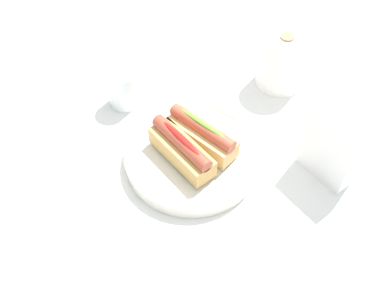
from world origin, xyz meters
The scene contains 7 objects.
ground_plane centered at (0.00, 0.00, 0.00)m, with size 2.40×2.40×0.00m, color white.
serving_bowl centered at (-0.02, 0.01, 0.02)m, with size 0.27×0.27×0.04m.
hotdog_front centered at (-0.02, -0.01, 0.06)m, with size 0.16×0.07×0.06m.
hotdog_back centered at (-0.02, 0.04, 0.06)m, with size 0.15×0.05×0.06m.
water_glass centered at (-0.25, 0.04, 0.04)m, with size 0.07×0.07×0.09m.
paper_towel_roll centered at (-0.02, 0.33, 0.07)m, with size 0.11×0.11×0.13m.
napkin_box centered at (0.20, 0.17, 0.07)m, with size 0.11×0.04×0.15m, color white.
Camera 1 is at (0.33, -0.39, 0.71)m, focal length 40.48 mm.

